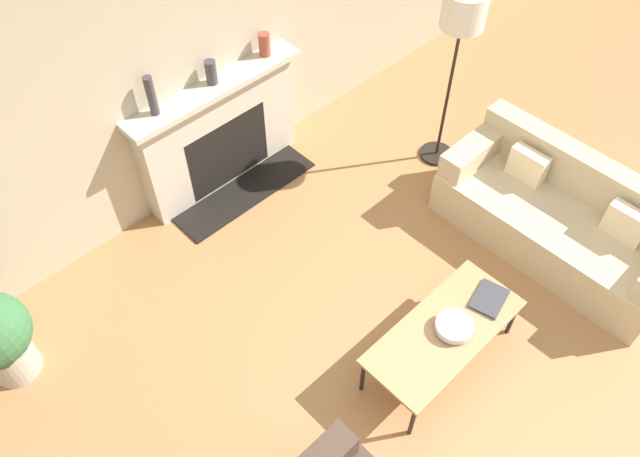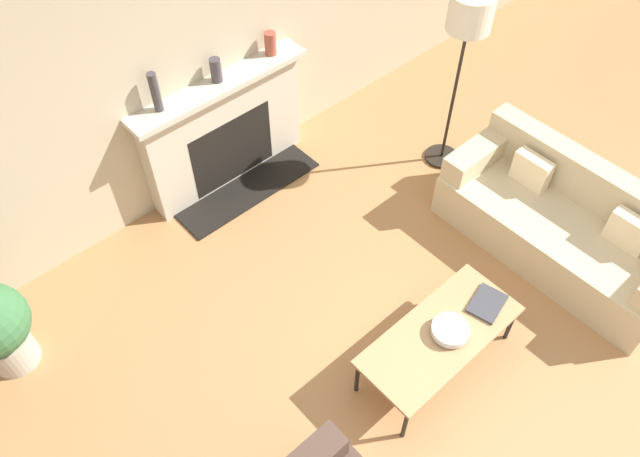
% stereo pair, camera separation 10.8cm
% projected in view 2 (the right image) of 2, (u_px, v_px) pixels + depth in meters
% --- Properties ---
extents(ground_plane, '(18.00, 18.00, 0.00)m').
position_uv_depth(ground_plane, '(438.00, 387.00, 4.54)').
color(ground_plane, '#A87547').
extents(wall_back, '(18.00, 0.06, 2.90)m').
position_uv_depth(wall_back, '(180.00, 44.00, 4.83)').
color(wall_back, '#BCAD8E').
rests_on(wall_back, ground_plane).
extents(fireplace, '(1.69, 0.59, 1.08)m').
position_uv_depth(fireplace, '(225.00, 133.00, 5.55)').
color(fireplace, beige).
rests_on(fireplace, ground_plane).
extents(couch, '(0.84, 1.99, 0.79)m').
position_uv_depth(couch, '(564.00, 224.00, 5.15)').
color(couch, '#CCB78E').
rests_on(couch, ground_plane).
extents(coffee_table, '(1.23, 0.54, 0.42)m').
position_uv_depth(coffee_table, '(440.00, 336.00, 4.37)').
color(coffee_table, tan).
rests_on(coffee_table, ground_plane).
extents(bowl, '(0.27, 0.27, 0.07)m').
position_uv_depth(bowl, '(450.00, 330.00, 4.32)').
color(bowl, silver).
rests_on(bowl, coffee_table).
extents(book, '(0.33, 0.27, 0.02)m').
position_uv_depth(book, '(487.00, 303.00, 4.50)').
color(book, '#38383D').
rests_on(book, coffee_table).
extents(floor_lamp, '(0.36, 0.36, 1.72)m').
position_uv_depth(floor_lamp, '(468.00, 27.00, 5.01)').
color(floor_lamp, black).
rests_on(floor_lamp, ground_plane).
extents(mantel_vase_left, '(0.07, 0.07, 0.34)m').
position_uv_depth(mantel_vase_left, '(155.00, 92.00, 4.77)').
color(mantel_vase_left, '#3D383D').
rests_on(mantel_vase_left, fireplace).
extents(mantel_vase_center_left, '(0.09, 0.09, 0.21)m').
position_uv_depth(mantel_vase_center_left, '(216.00, 70.00, 5.06)').
color(mantel_vase_center_left, '#3D383D').
rests_on(mantel_vase_center_left, fireplace).
extents(mantel_vase_center_right, '(0.10, 0.10, 0.20)m').
position_uv_depth(mantel_vase_center_right, '(270.00, 43.00, 5.31)').
color(mantel_vase_center_right, brown).
rests_on(mantel_vase_center_right, fireplace).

